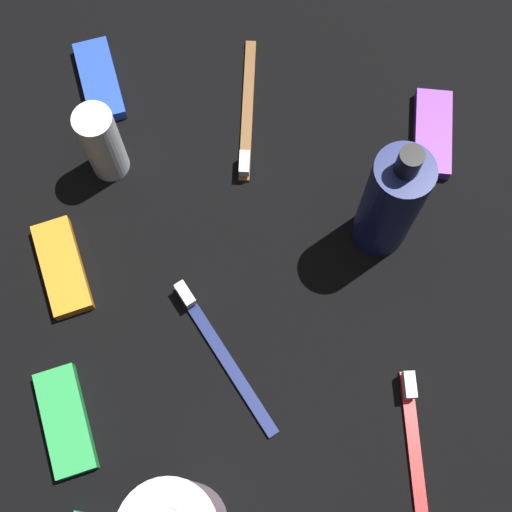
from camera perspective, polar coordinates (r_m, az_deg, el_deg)
name	(u,v)px	position (r cm, az deg, el deg)	size (l,w,h in cm)	color
ground_plane	(256,267)	(75.07, 0.00, -0.90)	(84.00, 64.00, 1.20)	black
lotion_bottle	(391,203)	(69.82, 10.81, 4.24)	(5.65, 5.65, 17.85)	#151E51
deodorant_stick	(102,143)	(76.14, -12.29, 8.87)	(4.07, 4.07, 10.16)	silver
toothbrush_red	(415,453)	(71.90, 12.72, -15.24)	(18.02, 1.63, 2.10)	red
toothbrush_brown	(247,116)	(81.19, -0.72, 11.22)	(18.04, 2.35, 2.10)	brown
toothbrush_navy	(219,348)	(71.70, -3.01, -7.40)	(15.95, 10.46, 2.10)	navy
snack_bar_blue	(100,81)	(85.32, -12.49, 13.61)	(10.40, 4.00, 1.50)	blue
snack_bar_purple	(432,133)	(82.31, 14.02, 9.55)	(10.40, 4.00, 1.50)	purple
snack_bar_orange	(62,271)	(76.23, -15.36, -1.18)	(10.40, 4.00, 1.50)	orange
snack_bar_green	(66,421)	(72.75, -15.09, -12.71)	(10.40, 4.00, 1.50)	green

